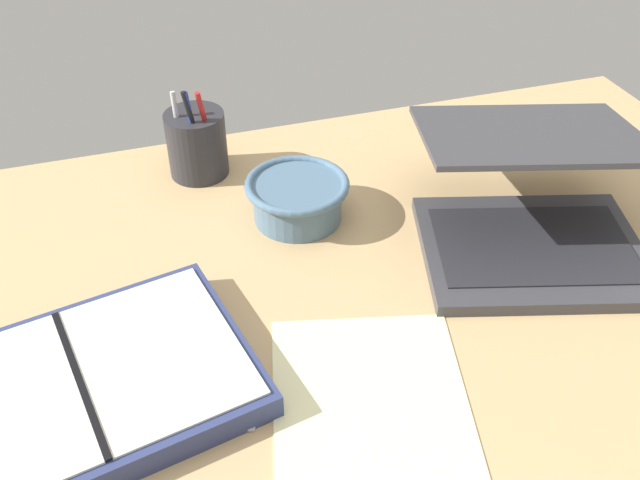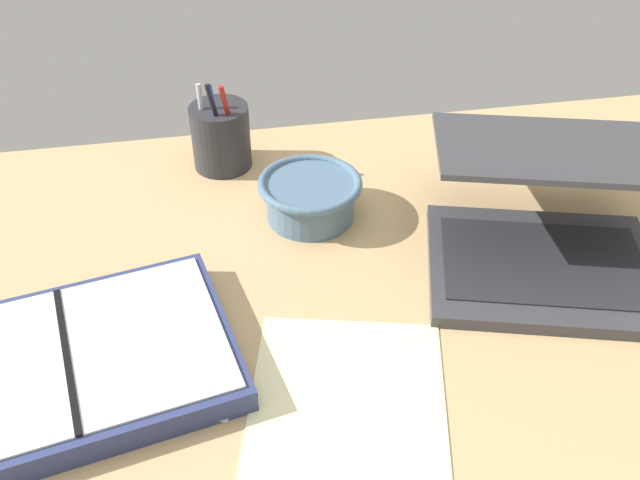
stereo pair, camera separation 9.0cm
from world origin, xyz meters
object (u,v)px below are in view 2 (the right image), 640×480
object	(u,v)px
planner	(70,366)
bowl	(310,196)
laptop	(545,226)
scissors	(149,416)
pen_cup	(221,136)

from	to	relation	value
planner	bowl	bearing A→B (deg)	27.57
laptop	scissors	world-z (taller)	laptop
laptop	planner	size ratio (longest dim) A/B	0.99
pen_cup	planner	distance (cm)	47.15
pen_cup	planner	xyz separation A→B (cm)	(-20.42, -42.34, -3.62)
planner	laptop	bearing A→B (deg)	-1.34
laptop	pen_cup	world-z (taller)	laptop
bowl	laptop	bearing A→B (deg)	-27.28
laptop	bowl	xyz separation A→B (cm)	(-29.27, 15.09, -1.85)
bowl	scissors	bearing A→B (deg)	-125.14
planner	scissors	world-z (taller)	planner
pen_cup	scissors	xyz separation A→B (cm)	(-11.79, -49.90, -5.02)
bowl	planner	bearing A→B (deg)	-141.25
laptop	bowl	size ratio (longest dim) A/B	2.66
bowl	pen_cup	bearing A→B (deg)	124.97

